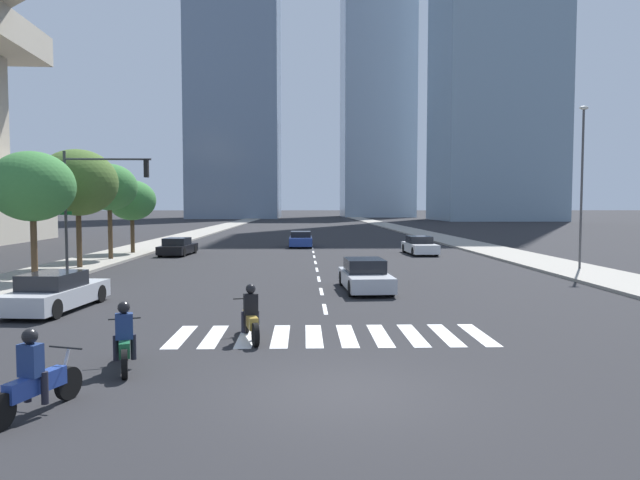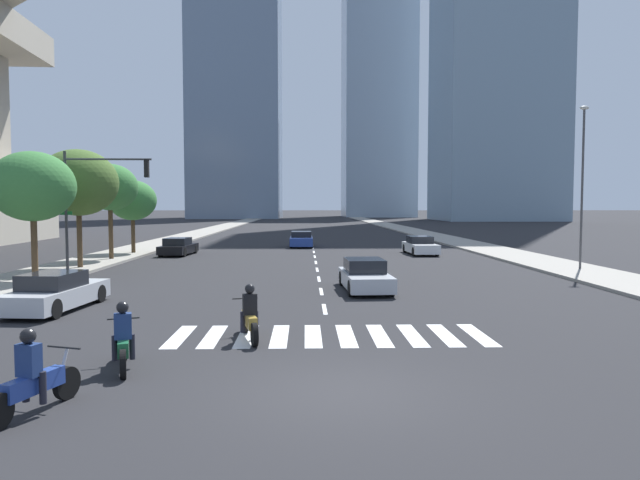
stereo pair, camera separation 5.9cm
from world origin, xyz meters
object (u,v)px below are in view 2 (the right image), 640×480
Objects in this scene: street_tree_second at (78,183)px; motorcycle_trailing at (33,380)px; street_tree_nearest at (33,187)px; traffic_signal_far at (97,190)px; motorcycle_third at (123,342)px; street_tree_fourth at (132,200)px; sedan_silver_4 at (365,276)px; street_tree_third at (110,187)px; sedan_white_3 at (420,246)px; street_lamp_east at (582,176)px; motorcycle_lead at (249,318)px; sedan_silver_2 at (56,293)px; sedan_blue_0 at (301,240)px; sedan_black_1 at (178,247)px.

motorcycle_trailing is at bearing -70.58° from street_tree_second.
street_tree_nearest is 0.91× the size of street_tree_second.
motorcycle_trailing is 20.51m from traffic_signal_far.
street_tree_fourth is at bearing -0.50° from motorcycle_third.
motorcycle_trailing is 0.45× the size of sedan_silver_4.
motorcycle_third is 0.34× the size of street_tree_third.
street_lamp_east is (6.43, -10.92, 4.48)m from sedan_white_3.
motorcycle_lead is 8.24m from sedan_silver_2.
street_tree_nearest is (-1.96, -2.60, 0.07)m from traffic_signal_far.
street_tree_second is (-7.74, 21.97, 4.18)m from motorcycle_trailing.
motorcycle_lead is 16.19m from street_tree_nearest.
sedan_blue_0 is at bearing 44.92° from street_tree_third.
sedan_silver_4 is 17.33m from street_tree_second.
sedan_silver_2 is at bearing -60.56° from street_tree_nearest.
motorcycle_lead is 28.73m from street_tree_fourth.
sedan_blue_0 is at bearing 11.96° from motorcycle_trailing.
sedan_silver_2 reaches higher than sedan_black_1.
motorcycle_trailing is at bearing -73.34° from traffic_signal_far.
motorcycle_lead is 0.38× the size of street_tree_nearest.
street_tree_third reaches higher than sedan_white_3.
sedan_white_3 is at bearing 12.24° from street_tree_third.
street_tree_second reaches higher than traffic_signal_far.
sedan_white_3 is 22.64m from traffic_signal_far.
street_tree_second is (-12.02, -17.04, 4.14)m from sedan_blue_0.
traffic_signal_far is at bearing 4.53° from motorcycle_third.
motorcycle_lead is at bearing -59.28° from motorcycle_third.
motorcycle_trailing is 31.48m from sedan_black_1.
sedan_blue_0 is 0.53× the size of street_lamp_east.
motorcycle_third is 30.43m from street_tree_fourth.
sedan_white_3 is at bearing -84.70° from sedan_black_1.
street_tree_fourth is at bearing 121.01° from sedan_blue_0.
motorcycle_lead is at bearing -27.33° from sedan_silver_4.
street_tree_third is (0.00, 10.31, 0.28)m from street_tree_nearest.
motorcycle_lead and motorcycle_third have the same top height.
street_tree_fourth is (-8.41, 29.06, 3.30)m from motorcycle_third.
sedan_blue_0 reaches higher than sedan_silver_2.
street_tree_fourth is at bearing 157.66° from street_lamp_east.
traffic_signal_far is 12.57m from street_tree_fourth.
sedan_silver_4 is at bearing -50.05° from street_tree_fourth.
street_lamp_east is 1.48× the size of street_tree_nearest.
sedan_silver_4 is (-5.84, -17.49, -0.01)m from sedan_white_3.
motorcycle_third is 18.24m from traffic_signal_far.
street_tree_nearest is at bearing -127.01° from traffic_signal_far.
street_tree_fourth is (-14.83, 17.71, 3.29)m from sedan_silver_4.
street_tree_fourth is at bearing 84.52° from sedan_black_1.
street_tree_second is at bearing 23.09° from sedan_silver_2.
street_lamp_east is at bearing -25.01° from motorcycle_trailing.
traffic_signal_far is (-8.91, 13.98, 3.72)m from motorcycle_lead.
street_tree_third is (-8.41, 24.36, 4.08)m from motorcycle_third.
sedan_silver_4 is 0.77× the size of street_tree_third.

